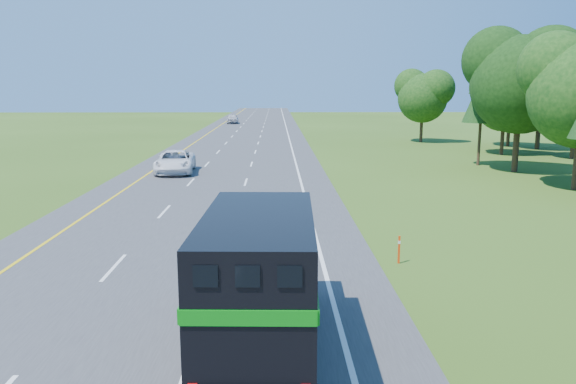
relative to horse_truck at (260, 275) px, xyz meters
name	(u,v)px	position (x,y,z in m)	size (l,w,h in m)	color
road	(232,160)	(-3.47, 36.30, -1.85)	(15.00, 260.00, 0.04)	#38383A
lane_markings	(232,160)	(-3.47, 36.30, -1.82)	(11.15, 260.00, 0.01)	yellow
horse_truck	(260,275)	(0.00, 0.00, 0.00)	(2.66, 7.80, 3.42)	black
white_suv	(175,162)	(-7.07, 28.70, -1.02)	(2.70, 5.86, 1.63)	white
far_car	(233,119)	(-7.28, 87.77, -1.00)	(1.97, 4.89, 1.67)	#B2B1B8
delineator	(399,249)	(4.77, 6.65, -1.32)	(0.08, 0.05, 1.02)	#FF3D0D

